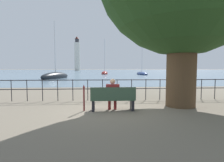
{
  "coord_description": "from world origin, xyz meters",
  "views": [
    {
      "loc": [
        -0.47,
        -6.51,
        1.58
      ],
      "look_at": [
        0.0,
        0.5,
        1.08
      ],
      "focal_mm": 28.0,
      "sensor_mm": 36.0,
      "label": 1
    }
  ],
  "objects_px": {
    "closed_umbrella": "(84,96)",
    "harbor_lighthouse": "(77,55)",
    "sailboat_0": "(105,73)",
    "sailboat_2": "(55,76)",
    "park_bench": "(113,99)",
    "seated_person_left": "(113,93)",
    "sailboat_1": "(142,74)"
  },
  "relations": [
    {
      "from": "closed_umbrella",
      "to": "sailboat_2",
      "type": "height_order",
      "value": "sailboat_2"
    },
    {
      "from": "seated_person_left",
      "to": "harbor_lighthouse",
      "type": "distance_m",
      "value": 129.93
    },
    {
      "from": "sailboat_0",
      "to": "sailboat_2",
      "type": "bearing_deg",
      "value": -111.5
    },
    {
      "from": "closed_umbrella",
      "to": "sailboat_0",
      "type": "bearing_deg",
      "value": 87.63
    },
    {
      "from": "harbor_lighthouse",
      "to": "park_bench",
      "type": "bearing_deg",
      "value": -82.03
    },
    {
      "from": "seated_person_left",
      "to": "sailboat_0",
      "type": "bearing_deg",
      "value": 89.04
    },
    {
      "from": "park_bench",
      "to": "closed_umbrella",
      "type": "bearing_deg",
      "value": 177.77
    },
    {
      "from": "seated_person_left",
      "to": "park_bench",
      "type": "bearing_deg",
      "value": -82.14
    },
    {
      "from": "seated_person_left",
      "to": "sailboat_1",
      "type": "distance_m",
      "value": 40.62
    },
    {
      "from": "park_bench",
      "to": "sailboat_0",
      "type": "xyz_separation_m",
      "value": [
        0.72,
        43.65,
        -0.1
      ]
    },
    {
      "from": "seated_person_left",
      "to": "closed_umbrella",
      "type": "distance_m",
      "value": 1.08
    },
    {
      "from": "sailboat_1",
      "to": "harbor_lighthouse",
      "type": "bearing_deg",
      "value": 108.01
    },
    {
      "from": "park_bench",
      "to": "closed_umbrella",
      "type": "xyz_separation_m",
      "value": [
        -1.08,
        0.04,
        0.13
      ]
    },
    {
      "from": "closed_umbrella",
      "to": "sailboat_0",
      "type": "xyz_separation_m",
      "value": [
        1.81,
        43.6,
        -0.23
      ]
    },
    {
      "from": "closed_umbrella",
      "to": "sailboat_2",
      "type": "relative_size",
      "value": 0.1
    },
    {
      "from": "sailboat_0",
      "to": "harbor_lighthouse",
      "type": "relative_size",
      "value": 0.4
    },
    {
      "from": "seated_person_left",
      "to": "closed_umbrella",
      "type": "bearing_deg",
      "value": -178.28
    },
    {
      "from": "seated_person_left",
      "to": "sailboat_0",
      "type": "xyz_separation_m",
      "value": [
        0.73,
        43.57,
        -0.33
      ]
    },
    {
      "from": "closed_umbrella",
      "to": "harbor_lighthouse",
      "type": "height_order",
      "value": "harbor_lighthouse"
    },
    {
      "from": "closed_umbrella",
      "to": "sailboat_0",
      "type": "relative_size",
      "value": 0.1
    },
    {
      "from": "park_bench",
      "to": "seated_person_left",
      "type": "relative_size",
      "value": 1.39
    },
    {
      "from": "sailboat_1",
      "to": "harbor_lighthouse",
      "type": "height_order",
      "value": "harbor_lighthouse"
    },
    {
      "from": "park_bench",
      "to": "harbor_lighthouse",
      "type": "distance_m",
      "value": 130.02
    },
    {
      "from": "closed_umbrella",
      "to": "sailboat_1",
      "type": "distance_m",
      "value": 40.94
    },
    {
      "from": "sailboat_0",
      "to": "park_bench",
      "type": "bearing_deg",
      "value": -90.57
    },
    {
      "from": "sailboat_0",
      "to": "sailboat_2",
      "type": "distance_m",
      "value": 22.79
    },
    {
      "from": "sailboat_1",
      "to": "harbor_lighthouse",
      "type": "relative_size",
      "value": 0.33
    },
    {
      "from": "park_bench",
      "to": "sailboat_2",
      "type": "height_order",
      "value": "sailboat_2"
    },
    {
      "from": "harbor_lighthouse",
      "to": "sailboat_0",
      "type": "bearing_deg",
      "value": -77.55
    },
    {
      "from": "sailboat_0",
      "to": "sailboat_2",
      "type": "xyz_separation_m",
      "value": [
        -8.5,
        -21.15,
        0.0
      ]
    },
    {
      "from": "park_bench",
      "to": "sailboat_2",
      "type": "bearing_deg",
      "value": 109.06
    },
    {
      "from": "sailboat_0",
      "to": "harbor_lighthouse",
      "type": "distance_m",
      "value": 87.43
    }
  ]
}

